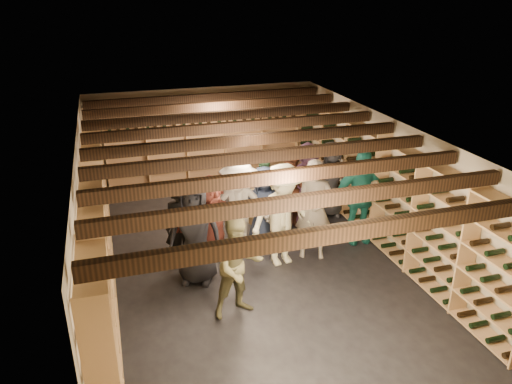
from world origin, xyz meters
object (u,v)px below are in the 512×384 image
object	(u,v)px
person_7	(314,210)
person_6	(264,207)
person_4	(359,197)
person_5	(212,220)
person_3	(282,215)
person_9	(239,208)
person_1	(181,227)
person_2	(239,267)
person_0	(195,232)
person_11	(307,181)
person_8	(292,191)
person_10	(263,195)
crate_loose	(254,194)
person_12	(331,179)
crate_stack_right	(262,216)
crate_stack_left	(200,221)

from	to	relation	value
person_7	person_6	bearing A→B (deg)	162.04
person_4	person_5	xyz separation A→B (m)	(-2.85, 0.04, -0.10)
person_3	person_9	distance (m)	0.85
person_1	person_2	distance (m)	1.74
person_0	person_7	bearing A→B (deg)	27.08
person_2	person_11	xyz separation A→B (m)	(2.26, 2.83, 0.04)
person_5	person_8	bearing A→B (deg)	8.03
person_1	person_4	distance (m)	3.41
person_1	person_4	xyz separation A→B (m)	(3.40, -0.06, 0.16)
person_0	person_10	xyz separation A→B (m)	(1.62, 1.39, -0.10)
crate_loose	person_1	distance (m)	3.38
person_3	person_12	world-z (taller)	person_3
person_2	person_11	distance (m)	3.62
person_10	person_0	bearing A→B (deg)	-130.09
crate_loose	person_10	world-z (taller)	person_10
person_5	person_3	bearing A→B (deg)	-34.75
person_3	person_6	world-z (taller)	person_3
person_1	person_9	bearing A→B (deg)	6.68
person_6	person_9	distance (m)	0.56
person_1	person_3	world-z (taller)	person_3
person_7	person_11	size ratio (longest dim) A/B	1.10
person_1	person_10	xyz separation A→B (m)	(1.78, 0.84, 0.03)
crate_stack_right	person_12	size ratio (longest dim) A/B	0.35
person_11	person_8	bearing A→B (deg)	-143.26
person_0	person_12	bearing A→B (deg)	50.33
person_4	person_6	xyz separation A→B (m)	(-1.79, 0.33, -0.13)
crate_stack_left	person_6	distance (m)	1.50
person_4	person_9	world-z (taller)	person_4
person_0	person_12	xyz separation A→B (m)	(3.25, 1.73, -0.08)
person_11	crate_loose	bearing A→B (deg)	115.61
crate_stack_left	person_0	distance (m)	1.89
crate_loose	person_0	distance (m)	3.76
person_6	person_12	bearing A→B (deg)	42.79
person_4	person_9	bearing A→B (deg)	178.82
person_2	crate_stack_right	bearing A→B (deg)	55.08
person_3	person_6	bearing A→B (deg)	91.02
person_7	person_12	bearing A→B (deg)	78.35
crate_stack_left	person_5	world-z (taller)	person_5
person_9	person_12	world-z (taller)	person_9
person_4	person_7	xyz separation A→B (m)	(-1.05, -0.30, -0.01)
crate_stack_right	person_4	bearing A→B (deg)	-39.19
person_0	person_8	bearing A→B (deg)	53.30
crate_stack_right	person_3	bearing A→B (deg)	-95.42
crate_stack_right	person_8	bearing A→B (deg)	-39.07
person_4	person_8	world-z (taller)	person_4
person_0	person_3	size ratio (longest dim) A/B	0.96
person_8	person_0	bearing A→B (deg)	-127.86
person_2	person_12	bearing A→B (deg)	34.60
person_1	person_3	distance (m)	1.78
person_1	person_4	bearing A→B (deg)	-1.42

